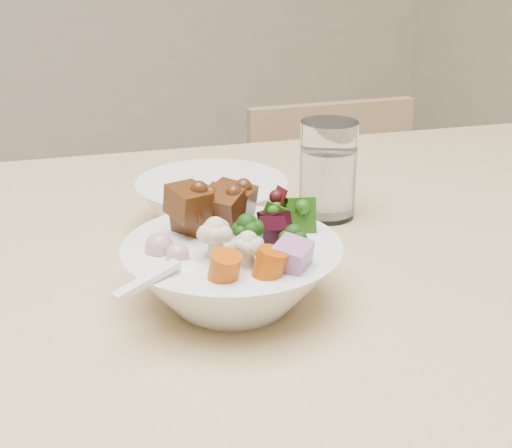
# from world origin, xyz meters

# --- Properties ---
(dining_table) EXTENTS (1.87, 1.25, 0.82)m
(dining_table) POSITION_xyz_m (0.25, -0.01, 0.73)
(dining_table) COLOR #DBB681
(dining_table) RESTS_ON ground
(chair_far) EXTENTS (0.41, 0.41, 0.79)m
(chair_far) POSITION_xyz_m (0.61, 0.66, 0.44)
(chair_far) COLOR tan
(chair_far) RESTS_ON ground
(food_bowl) EXTENTS (0.19, 0.19, 0.10)m
(food_bowl) POSITION_xyz_m (0.08, 0.02, 0.85)
(food_bowl) COLOR white
(food_bowl) RESTS_ON dining_table
(soup_spoon) EXTENTS (0.09, 0.04, 0.02)m
(soup_spoon) POSITION_xyz_m (0.02, -0.01, 0.87)
(soup_spoon) COLOR white
(soup_spoon) RESTS_ON food_bowl
(water_glass) EXTENTS (0.06, 0.06, 0.11)m
(water_glass) POSITION_xyz_m (0.26, 0.16, 0.87)
(water_glass) COLOR white
(water_glass) RESTS_ON dining_table
(side_bowl) EXTENTS (0.16, 0.16, 0.05)m
(side_bowl) POSITION_xyz_m (0.13, 0.18, 0.84)
(side_bowl) COLOR white
(side_bowl) RESTS_ON dining_table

